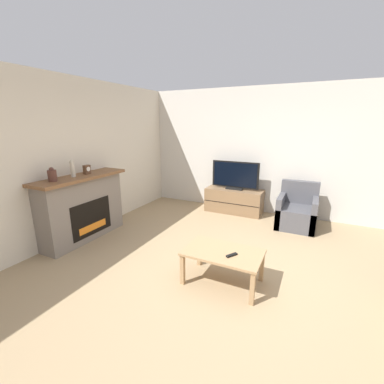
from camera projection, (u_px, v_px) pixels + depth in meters
ground_plane at (233, 280)px, 3.29m from camera, size 24.00×24.00×0.00m
wall_back at (277, 152)px, 5.43m from camera, size 12.00×0.06×2.70m
wall_left at (63, 161)px, 4.19m from camera, size 0.06×12.00×2.70m
fireplace at (83, 207)px, 4.36m from camera, size 0.51×1.60×1.12m
mantel_vase_left at (52, 175)px, 3.77m from camera, size 0.12×0.12×0.21m
mantel_vase_centre_left at (72, 169)px, 4.08m from camera, size 0.07×0.07×0.28m
mantel_clock at (87, 170)px, 4.33m from camera, size 0.08×0.11×0.15m
tv_stand at (234, 200)px, 5.77m from camera, size 1.25×0.51×0.53m
tv at (235, 176)px, 5.62m from camera, size 1.04×0.18×0.62m
armchair at (297, 212)px, 4.95m from camera, size 0.70×0.76×0.85m
coffee_table at (223, 255)px, 3.16m from camera, size 0.95×0.58×0.43m
remote at (232, 255)px, 3.04m from camera, size 0.11×0.15×0.02m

